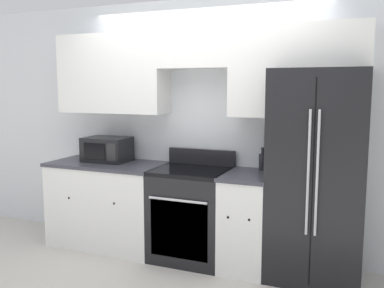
{
  "coord_description": "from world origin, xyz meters",
  "views": [
    {
      "loc": [
        1.58,
        -3.5,
        1.72
      ],
      "look_at": [
        0.0,
        0.31,
        1.16
      ],
      "focal_mm": 40.0,
      "sensor_mm": 36.0,
      "label": 1
    }
  ],
  "objects_px": {
    "refrigerator": "(318,176)",
    "microwave": "(107,149)",
    "oven_range": "(191,214)",
    "bottle": "(262,161)"
  },
  "relations": [
    {
      "from": "oven_range",
      "to": "refrigerator",
      "type": "distance_m",
      "value": 1.28
    },
    {
      "from": "oven_range",
      "to": "refrigerator",
      "type": "xyz_separation_m",
      "value": [
        1.19,
        0.05,
        0.47
      ]
    },
    {
      "from": "refrigerator",
      "to": "bottle",
      "type": "distance_m",
      "value": 0.57
    },
    {
      "from": "oven_range",
      "to": "refrigerator",
      "type": "height_order",
      "value": "refrigerator"
    },
    {
      "from": "oven_range",
      "to": "refrigerator",
      "type": "relative_size",
      "value": 0.57
    },
    {
      "from": "oven_range",
      "to": "microwave",
      "type": "relative_size",
      "value": 2.24
    },
    {
      "from": "oven_range",
      "to": "bottle",
      "type": "height_order",
      "value": "bottle"
    },
    {
      "from": "refrigerator",
      "to": "microwave",
      "type": "distance_m",
      "value": 2.21
    },
    {
      "from": "oven_range",
      "to": "microwave",
      "type": "height_order",
      "value": "microwave"
    },
    {
      "from": "oven_range",
      "to": "refrigerator",
      "type": "bearing_deg",
      "value": 2.2
    }
  ]
}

